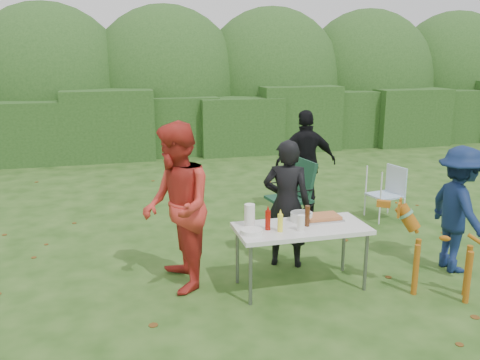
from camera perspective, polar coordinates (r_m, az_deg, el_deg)
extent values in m
plane|color=#1E4211|center=(6.24, 3.05, -11.06)|extent=(80.00, 80.00, 0.00)
cube|color=#23471C|center=(13.60, -7.33, 6.44)|extent=(22.00, 1.40, 1.70)
ellipsoid|color=#3D6628|center=(15.10, -8.25, 10.03)|extent=(20.00, 2.60, 3.20)
cube|color=silver|center=(5.82, 6.92, -5.41)|extent=(1.50, 0.70, 0.05)
cylinder|color=slate|center=(5.51, 1.19, -10.63)|extent=(0.04, 0.04, 0.69)
cylinder|color=slate|center=(6.00, 13.94, -8.93)|extent=(0.04, 0.04, 0.69)
cylinder|color=slate|center=(6.01, -0.30, -8.47)|extent=(0.04, 0.04, 0.69)
cylinder|color=slate|center=(6.46, 11.56, -7.11)|extent=(0.04, 0.04, 0.69)
imported|color=black|center=(6.38, 5.24, -2.66)|extent=(0.70, 0.60, 1.63)
imported|color=red|center=(5.74, -7.12, -3.08)|extent=(0.77, 0.97, 1.93)
imported|color=black|center=(8.49, 7.40, 1.94)|extent=(1.06, 0.53, 1.75)
imported|color=#0F1F47|center=(6.78, 23.37, -3.06)|extent=(0.65, 1.05, 1.57)
cube|color=#B7B7BA|center=(6.07, 9.20, -4.32)|extent=(0.45, 0.30, 0.02)
cube|color=#C1713F|center=(6.06, 9.21, -4.07)|extent=(0.40, 0.26, 0.04)
cylinder|color=#FFF437|center=(5.60, 4.54, -4.82)|extent=(0.06, 0.06, 0.20)
cylinder|color=#910F06|center=(5.64, 3.14, -4.53)|extent=(0.06, 0.06, 0.22)
cylinder|color=#47230F|center=(5.79, 7.56, -4.02)|extent=(0.06, 0.06, 0.24)
cylinder|color=white|center=(5.73, 1.09, -4.00)|extent=(0.12, 0.12, 0.26)
cylinder|color=white|center=(5.65, 6.87, -4.81)|extent=(0.08, 0.08, 0.18)
cylinder|color=silver|center=(5.98, 6.92, -4.11)|extent=(0.26, 0.26, 0.10)
cylinder|color=white|center=(5.54, 1.31, -5.80)|extent=(0.24, 0.24, 0.05)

